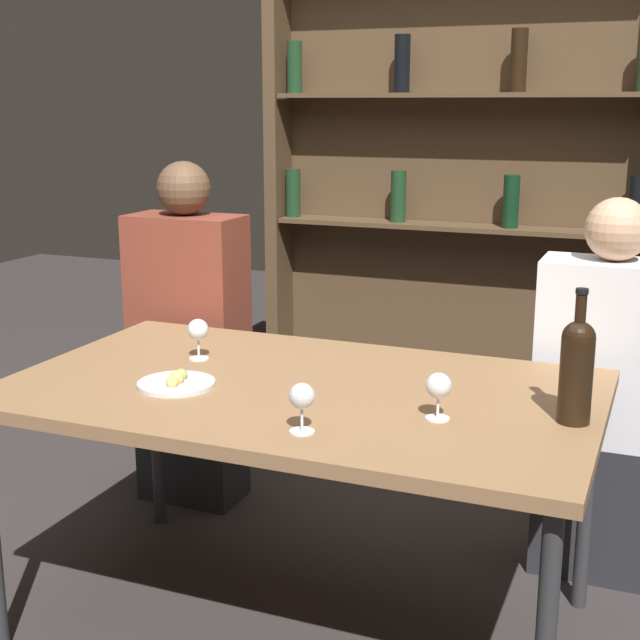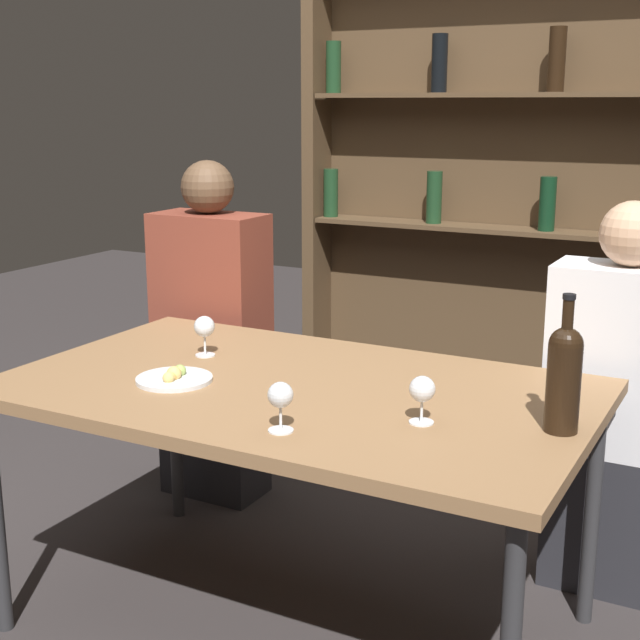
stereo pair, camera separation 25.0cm
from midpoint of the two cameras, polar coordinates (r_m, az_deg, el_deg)
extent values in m
plane|color=#332D2D|center=(2.73, 1.29, -18.93)|extent=(10.00, 10.00, 0.00)
cube|color=olive|center=(2.42, 1.38, -4.61)|extent=(1.58, 0.94, 0.04)
cylinder|color=#2D2D30|center=(3.23, -7.06, -6.76)|extent=(0.04, 0.04, 0.69)
cylinder|color=#2D2D30|center=(2.73, 19.62, -11.50)|extent=(0.04, 0.04, 0.69)
cube|color=#4C3823|center=(3.98, 13.04, 8.07)|extent=(1.65, 0.02, 2.21)
cube|color=#4C3823|center=(4.17, 1.51, 8.66)|extent=(0.06, 0.18, 2.21)
cube|color=#4C3823|center=(3.90, 12.51, 5.70)|extent=(1.57, 0.18, 0.02)
cylinder|color=#19381E|center=(4.14, 2.44, 8.13)|extent=(0.07, 0.07, 0.22)
cylinder|color=#19381E|center=(3.95, 9.14, 7.75)|extent=(0.07, 0.07, 0.23)
cylinder|color=black|center=(3.82, 16.20, 7.14)|extent=(0.07, 0.07, 0.22)
cube|color=#4C3823|center=(3.86, 12.94, 13.86)|extent=(1.57, 0.18, 0.02)
cylinder|color=#19381E|center=(4.12, 2.68, 15.86)|extent=(0.07, 0.07, 0.22)
cylinder|color=black|center=(3.94, 9.53, 15.90)|extent=(0.07, 0.07, 0.24)
cylinder|color=black|center=(3.81, 16.83, 15.68)|extent=(0.07, 0.07, 0.25)
cylinder|color=black|center=(2.16, 18.54, -4.22)|extent=(0.08, 0.08, 0.21)
sphere|color=black|center=(2.13, 18.75, -1.53)|extent=(0.08, 0.08, 0.08)
cylinder|color=black|center=(2.12, 18.86, -0.16)|extent=(0.03, 0.03, 0.11)
cylinder|color=black|center=(2.11, 18.98, 1.39)|extent=(0.03, 0.03, 0.01)
cylinder|color=silver|center=(2.69, -4.74, -2.29)|extent=(0.06, 0.06, 0.00)
cylinder|color=silver|center=(2.68, -4.75, -1.53)|extent=(0.01, 0.01, 0.07)
sphere|color=silver|center=(2.67, -4.78, -0.45)|extent=(0.06, 0.06, 0.06)
cylinder|color=silver|center=(2.08, 0.93, -7.14)|extent=(0.06, 0.06, 0.00)
cylinder|color=silver|center=(2.07, 0.93, -6.20)|extent=(0.01, 0.01, 0.07)
sphere|color=silver|center=(2.05, 0.94, -4.87)|extent=(0.06, 0.06, 0.06)
cylinder|color=silver|center=(2.16, 9.82, -6.52)|extent=(0.06, 0.06, 0.00)
cylinder|color=silver|center=(2.15, 9.86, -5.67)|extent=(0.01, 0.01, 0.06)
sphere|color=silver|center=(2.14, 9.91, -4.42)|extent=(0.06, 0.06, 0.06)
cylinder|color=silver|center=(2.46, -6.46, -3.83)|extent=(0.21, 0.21, 0.01)
sphere|color=#99B256|center=(2.47, -6.12, -3.30)|extent=(0.04, 0.04, 0.04)
sphere|color=gold|center=(2.44, -6.53, -3.58)|extent=(0.03, 0.03, 0.03)
sphere|color=#C67038|center=(2.45, -6.61, -3.56)|extent=(0.03, 0.03, 0.03)
sphere|color=#E5BC66|center=(2.42, -6.77, -3.74)|extent=(0.03, 0.03, 0.03)
sphere|color=#E5BC66|center=(2.44, -6.46, -3.48)|extent=(0.04, 0.04, 0.04)
cube|color=#26262B|center=(3.46, -4.69, -7.46)|extent=(0.37, 0.22, 0.45)
cube|color=brown|center=(3.30, -4.87, 1.33)|extent=(0.41, 0.22, 0.63)
sphere|color=brown|center=(3.24, -5.02, 8.47)|extent=(0.19, 0.19, 0.19)
cube|color=#26262B|center=(2.99, 20.38, -11.83)|extent=(0.38, 0.22, 0.45)
cube|color=white|center=(2.82, 21.23, -2.46)|extent=(0.42, 0.22, 0.56)
sphere|color=tan|center=(2.75, 21.91, 5.13)|extent=(0.19, 0.19, 0.19)
camera|label=1|loc=(0.12, -87.14, 0.70)|focal=50.00mm
camera|label=2|loc=(0.12, 92.86, -0.70)|focal=50.00mm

